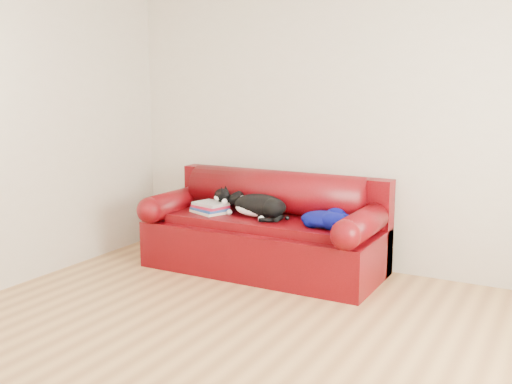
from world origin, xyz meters
TOP-DOWN VIEW (x-y plane):
  - ground at (0.00, 0.00)m, footprint 4.50×4.50m
  - room_shell at (0.12, 0.02)m, footprint 4.52×4.02m
  - sofa_base at (-0.62, 1.49)m, footprint 2.10×0.90m
  - sofa_back at (-0.62, 1.74)m, footprint 2.10×1.01m
  - book_stack at (-1.11, 1.38)m, footprint 0.38×0.34m
  - cat at (-0.64, 1.44)m, footprint 0.68×0.41m
  - blanket at (0.01, 1.41)m, footprint 0.49×0.47m

SIDE VIEW (x-z plane):
  - ground at x=0.00m, z-range 0.00..0.00m
  - sofa_base at x=-0.62m, z-range -0.01..0.49m
  - sofa_back at x=-0.62m, z-range 0.10..0.98m
  - book_stack at x=-1.11m, z-range 0.50..0.60m
  - blanket at x=0.01m, z-range 0.49..0.64m
  - cat at x=-0.64m, z-range 0.47..0.73m
  - room_shell at x=0.12m, z-range 0.36..2.97m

